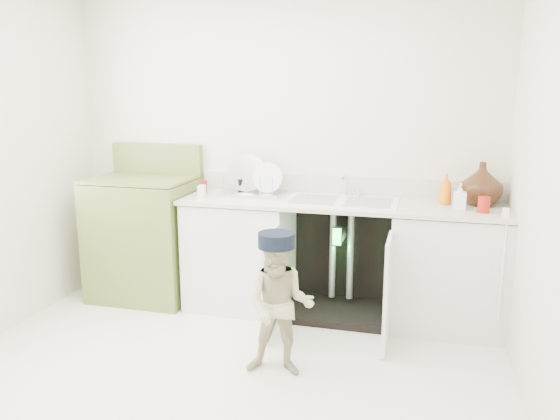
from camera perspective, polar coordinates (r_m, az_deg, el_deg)
name	(u,v)px	position (r m, az deg, el deg)	size (l,w,h in m)	color
ground	(217,381)	(3.48, -6.64, -17.31)	(3.50, 3.50, 0.00)	silver
room_shell	(211,176)	(3.06, -7.22, 3.50)	(6.00, 5.50, 1.26)	silver
counter_run	(343,256)	(4.24, 6.61, -4.80)	(2.44, 1.02, 1.22)	silver
avocado_stove	(145,236)	(4.72, -13.94, -2.65)	(0.82, 0.65, 1.27)	olive
repair_worker	(280,304)	(3.35, -0.01, -9.78)	(0.50, 0.86, 0.89)	beige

